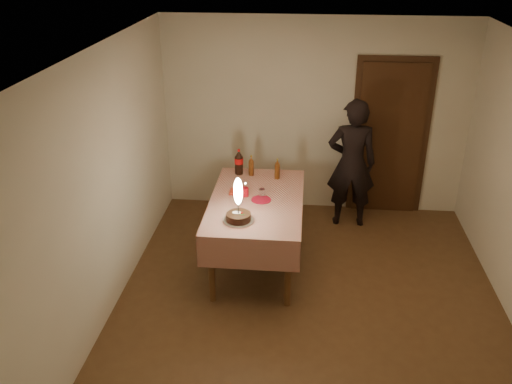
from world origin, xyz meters
TOP-DOWN VIEW (x-y plane):
  - ground at (0.00, 0.00)m, footprint 4.00×4.50m
  - room_shell at (0.03, 0.08)m, footprint 4.04×4.54m
  - dining_table at (-0.61, 0.67)m, footprint 1.02×1.72m
  - birthday_cake at (-0.75, 0.17)m, footprint 0.32×0.32m
  - red_plate at (-0.56, 0.67)m, footprint 0.22×0.22m
  - red_cup at (-0.75, 0.75)m, footprint 0.08×0.08m
  - clear_cup at (-0.56, 0.76)m, footprint 0.07×0.07m
  - napkin_stack at (-0.86, 0.83)m, footprint 0.15×0.15m
  - cola_bottle at (-0.89, 1.36)m, footprint 0.10×0.10m
  - amber_bottle_left at (-0.74, 1.34)m, footprint 0.06×0.06m
  - amber_bottle_right at (-0.42, 1.26)m, footprint 0.06×0.06m
  - photographer at (0.49, 1.79)m, footprint 0.63×0.46m

SIDE VIEW (x-z plane):
  - ground at x=0.00m, z-range -0.01..0.01m
  - dining_table at x=-0.61m, z-range 0.31..1.14m
  - red_plate at x=-0.56m, z-range 0.83..0.84m
  - napkin_stack at x=-0.86m, z-range 0.83..0.85m
  - photographer at x=0.49m, z-range 0.00..1.70m
  - clear_cup at x=-0.56m, z-range 0.83..0.92m
  - red_cup at x=-0.75m, z-range 0.83..0.93m
  - amber_bottle_left at x=-0.74m, z-range 0.83..1.08m
  - amber_bottle_right at x=-0.42m, z-range 0.83..1.08m
  - birthday_cake at x=-0.75m, z-range 0.73..1.20m
  - cola_bottle at x=-0.89m, z-range 0.83..1.15m
  - room_shell at x=0.03m, z-range 0.34..2.96m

